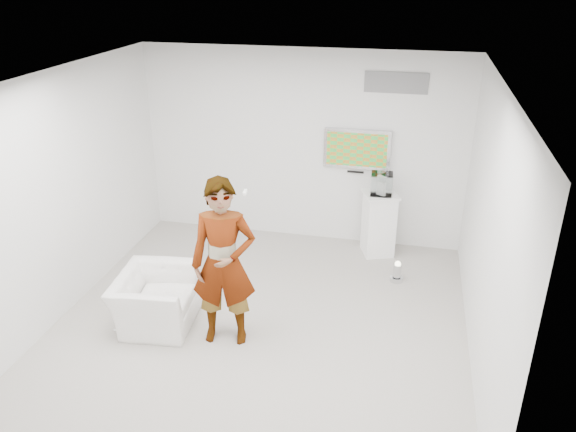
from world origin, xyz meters
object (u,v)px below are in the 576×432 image
object	(u,v)px
person	(224,263)
pedestal	(379,224)
armchair	(156,299)
floor_uplight	(397,272)
tv	(357,149)

from	to	relation	value
person	pedestal	world-z (taller)	person
armchair	floor_uplight	xyz separation A→B (m)	(2.87, 1.66, -0.18)
armchair	floor_uplight	size ratio (longest dim) A/B	3.45
pedestal	floor_uplight	xyz separation A→B (m)	(0.34, -0.79, -0.34)
tv	pedestal	bearing A→B (deg)	-36.33
floor_uplight	tv	bearing A→B (deg)	124.52
floor_uplight	pedestal	bearing A→B (deg)	113.24
tv	armchair	world-z (taller)	tv
tv	armchair	size ratio (longest dim) A/B	0.98
pedestal	floor_uplight	bearing A→B (deg)	-66.76
tv	person	bearing A→B (deg)	-112.02
tv	pedestal	distance (m)	1.18
tv	floor_uplight	distance (m)	1.94
person	armchair	world-z (taller)	person
tv	floor_uplight	size ratio (longest dim) A/B	3.40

